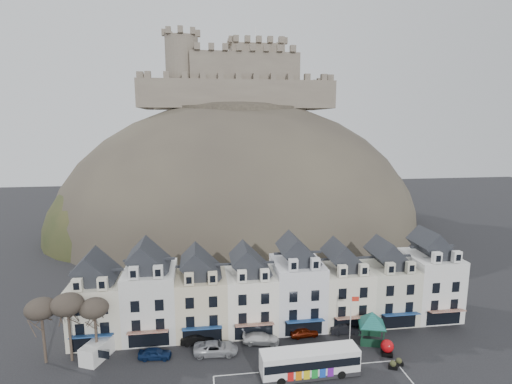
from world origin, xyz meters
TOP-DOWN VIEW (x-y plane):
  - townhouse_terrace at (0.15, 15.97)m, footprint 54.40×9.35m
  - castle_hill at (1.25, 68.95)m, footprint 100.00×76.00m
  - castle at (0.51, 75.93)m, footprint 50.20×22.20m
  - tree_left_far at (-29.00, 10.50)m, footprint 3.61×3.61m
  - tree_left_mid at (-26.00, 10.50)m, footprint 3.78×3.78m
  - tree_left_near at (-23.00, 10.50)m, footprint 3.43×3.43m
  - bus at (1.93, 3.71)m, footprint 11.43×3.08m
  - bus_shelter at (11.90, 9.50)m, footprint 6.40×6.40m
  - red_buoy at (12.62, 6.33)m, footprint 1.71×1.71m
  - flagpole at (8.76, 8.79)m, footprint 1.02×0.17m
  - white_van at (-22.89, 10.74)m, footprint 3.85×5.29m
  - planter_west at (12.00, 3.50)m, footprint 1.16×0.88m
  - planter_east at (13.00, 4.00)m, footprint 1.02×0.69m
  - car_navy at (-16.00, 9.50)m, footprint 4.15×1.99m
  - car_black at (-10.80, 12.00)m, footprint 4.46×1.89m
  - car_silver at (-8.54, 9.50)m, footprint 5.62×2.88m
  - car_white at (-2.57, 11.07)m, footprint 5.11×2.89m
  - car_maroon at (3.46, 12.00)m, footprint 3.99×1.87m
  - car_charcoal at (9.41, 12.00)m, footprint 4.65×1.98m

SIDE VIEW (x-z plane):
  - castle_hill at x=1.25m, z-range -33.89..34.11m
  - planter_east at x=13.00m, z-range -0.02..0.96m
  - planter_west at x=12.00m, z-range -0.02..1.02m
  - car_maroon at x=3.46m, z-range 0.00..1.32m
  - car_navy at x=-16.00m, z-range 0.00..1.37m
  - car_white at x=-2.57m, z-range 0.00..1.40m
  - car_black at x=-10.80m, z-range 0.00..1.43m
  - car_charcoal at x=9.41m, z-range 0.00..1.49m
  - car_silver at x=-8.54m, z-range 0.00..1.55m
  - red_buoy at x=12.62m, z-range 0.02..2.00m
  - white_van at x=-22.89m, z-range 0.00..2.22m
  - bus at x=1.93m, z-range 0.17..3.37m
  - bus_shelter at x=11.90m, z-range 1.17..5.39m
  - flagpole at x=8.76m, z-range 0.50..7.58m
  - townhouse_terrace at x=0.15m, z-range -0.60..11.20m
  - tree_left_near at x=-23.00m, z-range 2.64..10.47m
  - tree_left_far at x=-29.00m, z-range 2.78..11.02m
  - tree_left_mid at x=-26.00m, z-range 2.92..11.56m
  - castle at x=0.51m, z-range 29.19..51.19m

